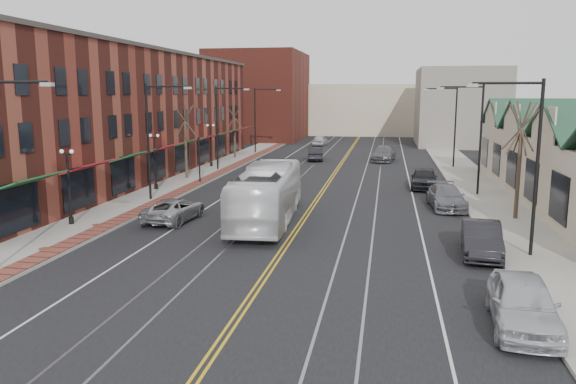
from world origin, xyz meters
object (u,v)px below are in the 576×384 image
at_px(parked_car_c, 446,197).
at_px(transit_bus, 267,194).
at_px(parked_suv, 174,210).
at_px(parked_car_b, 481,239).
at_px(parked_car_d, 424,178).
at_px(parked_car_a, 523,303).

bearing_deg(parked_car_c, transit_bus, -155.47).
bearing_deg(parked_suv, transit_bus, -168.01).
distance_m(parked_suv, parked_car_b, 17.35).
bearing_deg(parked_car_c, parked_car_d, 92.67).
xyz_separation_m(parked_suv, parked_car_d, (15.30, 14.43, 0.15)).
bearing_deg(parked_car_b, transit_bus, 161.06).
xyz_separation_m(transit_bus, parked_car_b, (11.30, -5.03, -0.87)).
bearing_deg(parked_suv, parked_car_c, -153.07).
relative_size(transit_bus, parked_car_a, 2.40).
height_order(transit_bus, parked_car_c, transit_bus).
distance_m(parked_suv, parked_car_c, 17.58).
height_order(parked_car_b, parked_car_d, parked_car_d).
distance_m(parked_car_a, parked_car_d, 27.13).
bearing_deg(transit_bus, parked_car_a, 126.70).
relative_size(transit_bus, parked_car_d, 2.41).
distance_m(transit_bus, parked_suv, 5.63).
distance_m(parked_suv, parked_car_d, 21.03).
xyz_separation_m(parked_car_b, parked_car_c, (-0.53, 11.00, -0.04)).
distance_m(parked_car_c, parked_car_d, 7.82).
bearing_deg(parked_suv, parked_car_a, 147.62).
xyz_separation_m(parked_suv, parked_car_c, (16.27, 6.68, 0.06)).
xyz_separation_m(parked_car_a, parked_car_c, (-0.53, 19.33, -0.09)).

